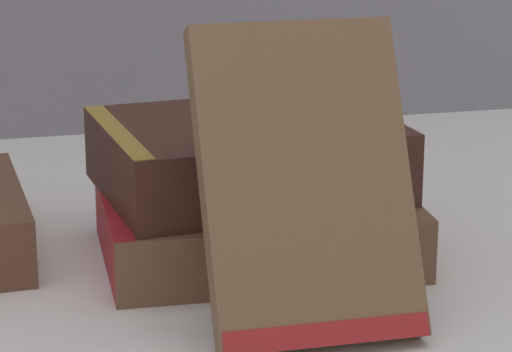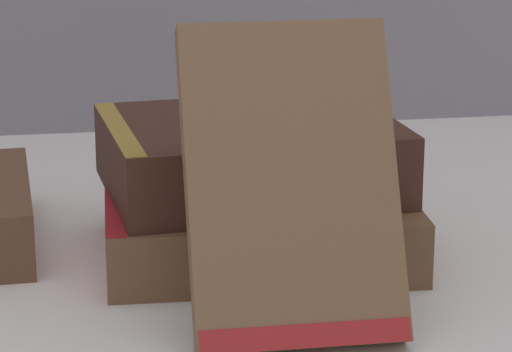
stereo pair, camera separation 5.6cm
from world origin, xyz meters
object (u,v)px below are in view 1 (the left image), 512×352
Objects in this scene: book_flat_top at (238,156)px; pocket_watch at (303,122)px; book_flat_bottom at (248,227)px; book_leaning_front at (307,193)px.

pocket_watch reaches higher than book_flat_top.
book_flat_bottom is 1.20× the size of book_leaning_front.
book_flat_bottom is at bearing 164.72° from pocket_watch.
book_flat_top is 0.12m from book_leaning_front.
book_flat_top is at bearing 93.67° from book_leaning_front.
book_flat_top is 1.17× the size of book_leaning_front.
book_leaning_front is at bearing -91.84° from book_flat_top.
book_flat_top is at bearing 147.26° from pocket_watch.
book_flat_bottom is 0.12m from book_leaning_front.
book_flat_bottom is 0.07m from pocket_watch.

